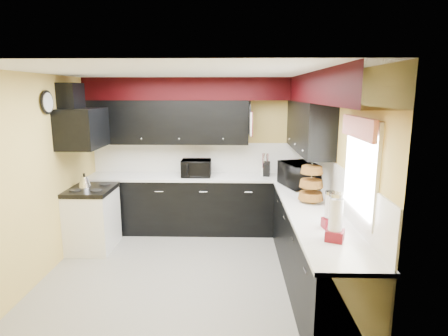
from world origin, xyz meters
The scene contains 35 objects.
ground centered at (0.00, 0.00, 0.00)m, with size 3.60×3.60×0.00m, color gray.
wall_back centered at (0.00, 1.80, 1.25)m, with size 3.60×0.06×2.50m, color #E0C666.
wall_right centered at (1.80, 0.00, 1.25)m, with size 0.06×3.60×2.50m, color #E0C666.
wall_left centered at (-1.80, 0.00, 1.25)m, with size 0.06×3.60×2.50m, color #E0C666.
ceiling centered at (0.00, 0.00, 2.50)m, with size 3.60×3.60×0.06m, color white.
cab_back centered at (0.00, 1.50, 0.45)m, with size 3.60×0.60×0.90m, color black.
cab_right centered at (1.50, -0.30, 0.45)m, with size 0.60×3.00×0.90m, color black.
counter_back centered at (0.00, 1.50, 0.92)m, with size 3.62×0.64×0.04m, color white.
counter_right centered at (1.50, -0.30, 0.92)m, with size 0.64×3.02×0.04m, color white.
splash_back centered at (0.00, 1.79, 1.19)m, with size 3.60×0.02×0.50m, color white.
splash_right centered at (1.79, 0.00, 1.19)m, with size 0.02×3.60×0.50m, color white.
upper_back centered at (-0.50, 1.62, 1.80)m, with size 2.60×0.35×0.70m, color black.
upper_right centered at (1.62, 0.90, 1.80)m, with size 0.35×1.80×0.70m, color black.
soffit_back centered at (0.00, 1.62, 2.33)m, with size 3.60×0.36×0.35m, color black.
soffit_right centered at (1.62, -0.18, 2.33)m, with size 0.36×3.24×0.35m, color black.
stove centered at (-1.50, 0.75, 0.43)m, with size 0.60×0.75×0.86m, color white.
cooktop centered at (-1.50, 0.75, 0.89)m, with size 0.62×0.77×0.06m, color black.
hood centered at (-1.55, 0.75, 1.78)m, with size 0.50×0.78×0.55m, color black.
hood_duct centered at (-1.68, 0.75, 2.20)m, with size 0.24×0.40×0.40m, color black.
window centered at (1.79, -0.90, 1.55)m, with size 0.03×0.86×0.96m, color white, non-canonical shape.
valance centered at (1.73, -0.90, 1.95)m, with size 0.04×0.88×0.20m, color red.
pan_top centered at (0.82, 1.55, 2.00)m, with size 0.03×0.22×0.40m, color black, non-canonical shape.
pan_mid centered at (0.82, 1.42, 1.75)m, with size 0.03×0.28×0.46m, color black, non-canonical shape.
pan_low centered at (0.82, 1.68, 1.72)m, with size 0.03×0.24×0.42m, color black, non-canonical shape.
cut_board centered at (0.83, 1.30, 1.80)m, with size 0.03×0.26×0.35m, color white.
baskets centered at (1.52, 0.05, 1.18)m, with size 0.27×0.27×0.50m, color brown, non-canonical shape.
clock centered at (-1.77, 0.25, 2.15)m, with size 0.03×0.30×0.30m, color black, non-canonical shape.
deco_plate centered at (1.77, -0.35, 2.25)m, with size 0.03×0.24×0.24m, color white, non-canonical shape.
toaster_oven centered at (-0.03, 1.45, 1.08)m, with size 0.47×0.39×0.27m, color black.
microwave centered at (1.51, 0.85, 1.11)m, with size 0.61×0.42×0.34m, color black.
utensil_crock centered at (1.08, 1.52, 1.01)m, with size 0.13×0.13×0.14m, color silver.
knife_block centered at (1.10, 1.49, 1.05)m, with size 0.10×0.14×0.23m, color black.
kettle centered at (-1.60, 0.81, 1.00)m, with size 0.17×0.17×0.16m, color silver, non-canonical shape.
dispenser_a centered at (1.52, -0.86, 1.11)m, with size 0.13×0.13×0.34m, color #661B0B, non-canonical shape.
dispenser_b centered at (1.49, -1.18, 1.16)m, with size 0.16×0.16×0.43m, color #721200, non-canonical shape.
Camera 1 is at (0.57, -4.43, 2.27)m, focal length 30.00 mm.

